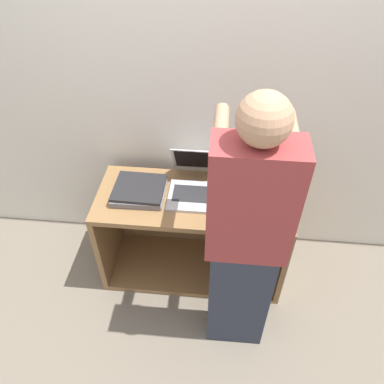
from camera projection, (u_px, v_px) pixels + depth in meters
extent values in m
plane|color=#756B5B|center=(189.00, 297.00, 2.62)|extent=(12.00, 12.00, 0.00)
cube|color=silver|center=(199.00, 97.00, 2.27)|extent=(8.00, 0.05, 2.40)
cube|color=olive|center=(193.00, 200.00, 2.35)|extent=(1.22, 0.53, 0.04)
cube|color=olive|center=(193.00, 264.00, 2.80)|extent=(1.22, 0.53, 0.04)
cube|color=olive|center=(109.00, 229.00, 2.62)|extent=(0.04, 0.53, 0.64)
cube|color=olive|center=(280.00, 241.00, 2.53)|extent=(0.04, 0.53, 0.64)
cube|color=olive|center=(196.00, 209.00, 2.76)|extent=(1.15, 0.04, 0.64)
cube|color=#B7B7BC|center=(193.00, 196.00, 2.33)|extent=(0.31, 0.28, 0.02)
cube|color=#28282B|center=(193.00, 194.00, 2.33)|extent=(0.26, 0.15, 0.00)
cube|color=#B7B7BC|center=(196.00, 160.00, 2.40)|extent=(0.31, 0.14, 0.24)
cube|color=black|center=(196.00, 160.00, 2.39)|extent=(0.27, 0.12, 0.21)
cube|color=gray|center=(140.00, 193.00, 2.35)|extent=(0.32, 0.28, 0.02)
cube|color=slate|center=(139.00, 191.00, 2.33)|extent=(0.32, 0.28, 0.02)
cube|color=#232326|center=(139.00, 188.00, 2.32)|extent=(0.32, 0.28, 0.02)
cube|color=gray|center=(247.00, 200.00, 2.30)|extent=(0.32, 0.29, 0.02)
cube|color=gray|center=(248.00, 197.00, 2.29)|extent=(0.31, 0.28, 0.02)
cube|color=#232326|center=(248.00, 195.00, 2.27)|extent=(0.32, 0.29, 0.02)
cube|color=#B7B7BC|center=(248.00, 193.00, 2.26)|extent=(0.32, 0.29, 0.02)
cube|color=#232326|center=(250.00, 190.00, 2.25)|extent=(0.32, 0.29, 0.02)
cube|color=gray|center=(250.00, 188.00, 2.23)|extent=(0.31, 0.28, 0.02)
cube|color=gray|center=(250.00, 184.00, 2.22)|extent=(0.32, 0.29, 0.02)
cube|color=#2D3342|center=(238.00, 293.00, 2.18)|extent=(0.34, 0.20, 0.82)
cube|color=#993838|center=(252.00, 203.00, 1.68)|extent=(0.40, 0.20, 0.65)
sphere|color=tan|center=(264.00, 119.00, 1.39)|extent=(0.22, 0.22, 0.22)
cylinder|color=tan|center=(221.00, 127.00, 1.73)|extent=(0.07, 0.32, 0.07)
cylinder|color=tan|center=(291.00, 130.00, 1.71)|extent=(0.07, 0.32, 0.07)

